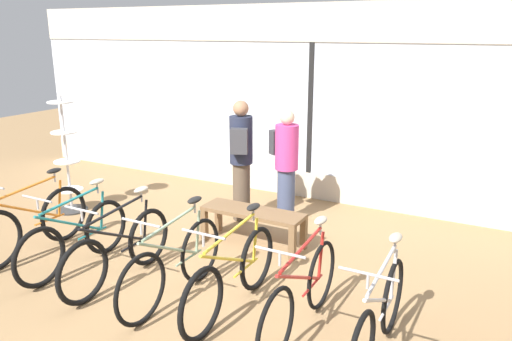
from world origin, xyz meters
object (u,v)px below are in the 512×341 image
Objects in this scene: accessory_rack at (67,165)px; bicycle_center_left at (119,250)px; display_bench at (253,216)px; bicycle_far_left at (32,224)px; bicycle_far_right at (379,318)px; customer_by_window at (286,163)px; bicycle_right at (302,294)px; bicycle_center at (174,264)px; bicycle_center_right at (232,276)px; customer_near_rack at (241,157)px; bicycle_left at (76,238)px.

bicycle_center_left is at bearing -30.69° from accessory_rack.
display_bench is at bearing 62.54° from bicycle_center_left.
bicycle_far_left is at bearing -58.28° from accessory_rack.
display_bench is (-2.12, 1.61, -0.00)m from bicycle_far_right.
bicycle_far_left is at bearing 179.79° from bicycle_far_right.
bicycle_center_left is 2.77m from customer_by_window.
bicycle_center is at bearing -176.48° from bicycle_right.
customer_by_window reaches higher than bicycle_center_right.
bicycle_far_right is at bearing -4.63° from bicycle_right.
bicycle_right is (3.70, 0.04, -0.01)m from bicycle_far_left.
bicycle_center_right is at bearing 8.92° from bicycle_center.
customer_near_rack is (-0.59, 0.72, 0.59)m from display_bench.
bicycle_far_right is (2.18, 0.03, -0.00)m from bicycle_center.
bicycle_left is 2.59m from customer_near_rack.
bicycle_left is 0.93× the size of accessory_rack.
bicycle_center is 0.95× the size of accessory_rack.
display_bench is (1.54, 1.61, 0.01)m from bicycle_left.
bicycle_far_left reaches higher than bicycle_left.
bicycle_far_right is 0.94× the size of accessory_rack.
bicycle_center reaches higher than bicycle_center_left.
accessory_rack is (-0.84, 1.36, 0.35)m from bicycle_far_left.
customer_near_rack is 0.66m from customer_by_window.
customer_near_rack reaches higher than bicycle_center.
customer_near_rack is (-0.54, 2.36, 0.58)m from bicycle_center.
bicycle_right is 0.75m from bicycle_far_right.
bicycle_center is 3.44m from accessory_rack.
bicycle_center is at bearing -77.17° from customer_near_rack.
bicycle_center_left is at bearing 178.56° from bicycle_center.
bicycle_center_left is 1.01× the size of bicycle_far_right.
customer_near_rack is at bearing 117.93° from bicycle_center_right.
bicycle_left is at bearing -121.40° from customer_by_window.
bicycle_center_right and bicycle_right have the same top height.
display_bench is at bearing 4.28° from accessory_rack.
customer_near_rack is at bearing 67.82° from bicycle_left.
bicycle_far_left is 1.03× the size of bicycle_far_right.
bicycle_center is 1.64m from display_bench.
bicycle_center_left is 1.03× the size of customer_by_window.
accessory_rack is at bearing 163.87° from bicycle_right.
bicycle_center_right is at bearing -62.07° from customer_near_rack.
accessory_rack is 1.02× the size of customer_near_rack.
customer_by_window is (-0.58, 2.49, 0.52)m from bicycle_center_right.
customer_by_window is (0.87, 2.58, 0.53)m from bicycle_center_left.
bicycle_far_left is at bearing -145.61° from display_bench.
bicycle_far_right is 2.66m from display_bench.
bicycle_left is (0.79, -0.01, -0.02)m from bicycle_far_left.
display_bench is at bearing 131.50° from bicycle_right.
bicycle_left is 0.94× the size of customer_near_rack.
bicycle_far_right is 0.96× the size of customer_near_rack.
bicycle_far_right reaches higher than display_bench.
bicycle_far_right is (4.45, -0.02, -0.01)m from bicycle_far_left.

